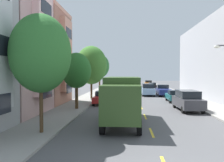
# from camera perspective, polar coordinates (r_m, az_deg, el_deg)

# --- Properties ---
(ground_plane) EXTENTS (160.00, 160.00, 0.00)m
(ground_plane) POSITION_cam_1_polar(r_m,az_deg,el_deg) (36.65, 6.24, -3.70)
(ground_plane) COLOR #4C4C4F
(sidewalk_left) EXTENTS (3.20, 120.00, 0.14)m
(sidewalk_left) POSITION_cam_1_polar(r_m,az_deg,el_deg) (35.08, -5.32, -3.83)
(sidewalk_left) COLOR gray
(sidewalk_left) RESTS_ON ground_plane
(sidewalk_right) EXTENTS (3.20, 120.00, 0.14)m
(sidewalk_right) POSITION_cam_1_polar(r_m,az_deg,el_deg) (35.66, 17.88, -3.82)
(sidewalk_right) COLOR gray
(sidewalk_right) RESTS_ON ground_plane
(lane_centerline_dashes) EXTENTS (0.14, 47.20, 0.01)m
(lane_centerline_dashes) POSITION_cam_1_polar(r_m,az_deg,el_deg) (31.18, 6.64, -4.66)
(lane_centerline_dashes) COLOR yellow
(lane_centerline_dashes) RESTS_ON ground_plane
(townhouse_third_terracotta) EXTENTS (14.33, 6.86, 10.91)m
(townhouse_third_terracotta) POSITION_cam_1_polar(r_m,az_deg,el_deg) (28.99, -25.04, 5.08)
(townhouse_third_terracotta) COLOR #B27560
(townhouse_third_terracotta) RESTS_ON ground_plane
(street_tree_nearest) EXTENTS (3.46, 3.46, 6.79)m
(street_tree_nearest) POSITION_cam_1_polar(r_m,az_deg,el_deg) (13.52, -17.66, 6.65)
(street_tree_nearest) COLOR #47331E
(street_tree_nearest) RESTS_ON sidewalk_left
(street_tree_second) EXTENTS (2.86, 2.86, 5.44)m
(street_tree_second) POSITION_cam_1_polar(r_m,az_deg,el_deg) (22.05, -9.01, 2.61)
(street_tree_second) COLOR #47331E
(street_tree_second) RESTS_ON sidewalk_left
(street_tree_third) EXTENTS (4.24, 4.24, 7.20)m
(street_tree_third) POSITION_cam_1_polar(r_m,az_deg,el_deg) (30.86, -5.27, 4.03)
(street_tree_third) COLOR #47331E
(street_tree_third) RESTS_ON sidewalk_left
(street_tree_farthest) EXTENTS (3.44, 3.44, 6.85)m
(street_tree_farthest) POSITION_cam_1_polar(r_m,az_deg,el_deg) (39.72, -3.18, 3.79)
(street_tree_farthest) COLOR #47331E
(street_tree_farthest) RESTS_ON sidewalk_left
(delivery_box_truck) EXTENTS (2.49, 7.76, 3.28)m
(delivery_box_truck) POSITION_cam_1_polar(r_m,az_deg,el_deg) (16.09, 2.71, -4.04)
(delivery_box_truck) COLOR #2D471E
(delivery_box_truck) RESTS_ON ground_plane
(parked_pickup_navy) EXTENTS (2.10, 5.34, 1.73)m
(parked_pickup_navy) POSITION_cam_1_polar(r_m,az_deg,el_deg) (37.22, 12.95, -2.37)
(parked_pickup_navy) COLOR navy
(parked_pickup_navy) RESTS_ON ground_plane
(parked_pickup_orange) EXTENTS (2.02, 5.31, 1.73)m
(parked_pickup_orange) POSITION_cam_1_polar(r_m,az_deg,el_deg) (61.92, 9.31, -0.70)
(parked_pickup_orange) COLOR orange
(parked_pickup_orange) RESTS_ON ground_plane
(parked_hatchback_red) EXTENTS (1.82, 4.03, 1.50)m
(parked_hatchback_red) POSITION_cam_1_polar(r_m,az_deg,el_deg) (26.05, -2.49, -4.26)
(parked_hatchback_red) COLOR #AD1E1E
(parked_hatchback_red) RESTS_ON ground_plane
(parked_hatchback_black) EXTENTS (1.78, 4.02, 1.50)m
(parked_hatchback_black) POSITION_cam_1_polar(r_m,az_deg,el_deg) (53.50, 10.20, -1.17)
(parked_hatchback_black) COLOR black
(parked_hatchback_black) RESTS_ON ground_plane
(parked_sedan_white) EXTENTS (1.90, 4.54, 1.43)m
(parked_sedan_white) POSITION_cam_1_polar(r_m,az_deg,el_deg) (52.11, 0.78, -1.23)
(parked_sedan_white) COLOR silver
(parked_sedan_white) RESTS_ON ground_plane
(parked_suv_charcoal) EXTENTS (2.08, 4.85, 1.93)m
(parked_suv_charcoal) POSITION_cam_1_polar(r_m,az_deg,el_deg) (22.77, 18.66, -4.66)
(parked_suv_charcoal) COLOR #333338
(parked_suv_charcoal) RESTS_ON ground_plane
(parked_hatchback_forest) EXTENTS (1.83, 4.04, 1.50)m
(parked_hatchback_forest) POSITION_cam_1_polar(r_m,az_deg,el_deg) (43.26, 0.14, -1.84)
(parked_hatchback_forest) COLOR #194C28
(parked_hatchback_forest) RESTS_ON ground_plane
(parked_hatchback_teal) EXTENTS (1.79, 4.02, 1.50)m
(parked_hatchback_teal) POSITION_cam_1_polar(r_m,az_deg,el_deg) (29.14, 15.63, -3.68)
(parked_hatchback_teal) COLOR #195B60
(parked_hatchback_teal) RESTS_ON ground_plane
(parked_pickup_silver) EXTENTS (2.12, 5.34, 1.73)m
(parked_pickup_silver) POSITION_cam_1_polar(r_m,az_deg,el_deg) (36.58, -0.75, -2.40)
(parked_pickup_silver) COLOR #B2B5BA
(parked_pickup_silver) RESTS_ON ground_plane
(moving_sky_sedan) EXTENTS (1.95, 4.80, 1.93)m
(moving_sky_sedan) POSITION_cam_1_polar(r_m,az_deg,el_deg) (36.84, 9.04, -2.14)
(moving_sky_sedan) COLOR #7A9EC6
(moving_sky_sedan) RESTS_ON ground_plane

